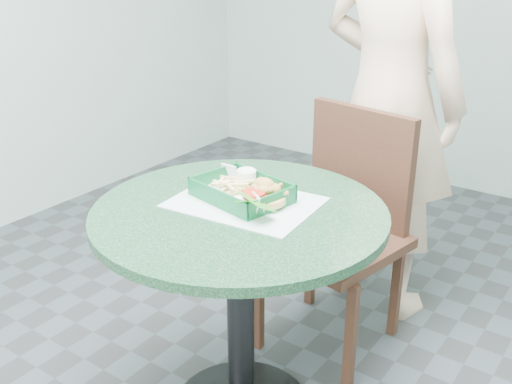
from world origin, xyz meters
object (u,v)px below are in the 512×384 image
Objects in this scene: diner_person at (393,44)px; crab_sandwich at (269,196)px; sauce_ramekin at (241,180)px; dining_chair at (344,214)px; cafe_table at (240,264)px; food_basket at (242,200)px.

crab_sandwich is at bearing 103.46° from diner_person.
diner_person is 18.14× the size of crab_sandwich.
dining_chair is at bearing 74.79° from sauce_ramekin.
crab_sandwich is (0.01, -0.54, 0.27)m from dining_chair.
cafe_table is 0.27m from sauce_ramekin.
dining_chair is 0.57m from sauce_ramekin.
cafe_table is 1.11m from diner_person.
crab_sandwich is 0.15m from sauce_ramekin.
diner_person is at bearing 80.88° from sauce_ramekin.
crab_sandwich is (0.09, 0.01, 0.03)m from food_basket.
dining_chair is at bearing 85.97° from cafe_table.
crab_sandwich is (0.05, 0.08, 0.22)m from cafe_table.
diner_person reaches higher than food_basket.
dining_chair is at bearing 102.78° from diner_person.
dining_chair is 14.80× the size of sauce_ramekin.
dining_chair is (0.04, 0.62, -0.05)m from cafe_table.
crab_sandwich reaches higher than sauce_ramekin.
food_basket is at bearing -171.80° from crab_sandwich.
diner_person is 0.90m from sauce_ramekin.
cafe_table is at bearing -55.39° from sauce_ramekin.
dining_chair is 0.60m from crab_sandwich.
food_basket reaches higher than cafe_table.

